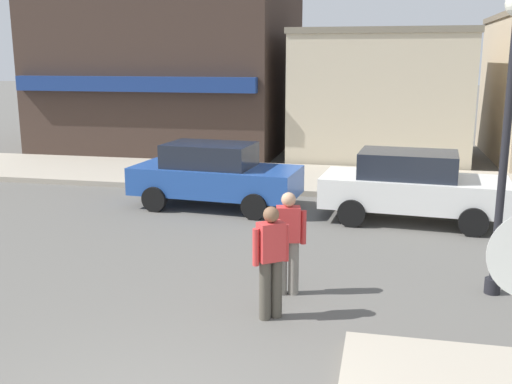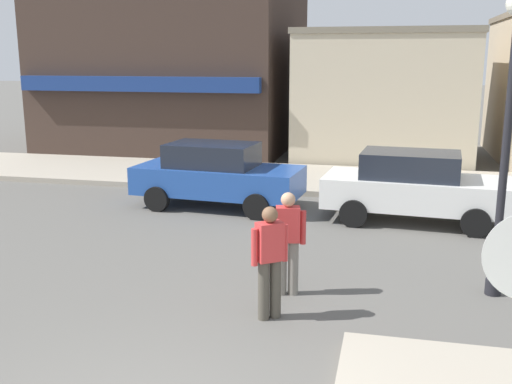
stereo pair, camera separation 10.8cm
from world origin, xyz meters
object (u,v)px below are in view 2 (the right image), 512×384
(parked_car_second, at_px, (414,186))
(pedestrian_crossing_far, at_px, (288,240))
(lamp_post, at_px, (510,101))
(parked_car_nearest, at_px, (217,174))
(pedestrian_crossing_near, at_px, (270,259))

(parked_car_second, distance_m, pedestrian_crossing_far, 5.17)
(lamp_post, xyz_separation_m, parked_car_second, (-1.10, 4.07, -2.15))
(parked_car_nearest, bearing_deg, pedestrian_crossing_far, -62.60)
(pedestrian_crossing_far, bearing_deg, lamp_post, 12.68)
(lamp_post, distance_m, parked_car_second, 4.73)
(parked_car_nearest, height_order, pedestrian_crossing_far, pedestrian_crossing_far)
(lamp_post, relative_size, parked_car_nearest, 1.10)
(pedestrian_crossing_near, height_order, pedestrian_crossing_far, same)
(pedestrian_crossing_near, bearing_deg, parked_car_second, 69.84)
(parked_car_nearest, distance_m, pedestrian_crossing_near, 6.53)
(lamp_post, xyz_separation_m, pedestrian_crossing_near, (-3.19, -1.61, -2.09))
(lamp_post, bearing_deg, pedestrian_crossing_near, -153.16)
(parked_car_second, relative_size, pedestrian_crossing_near, 2.56)
(parked_car_nearest, height_order, parked_car_second, same)
(parked_car_nearest, height_order, pedestrian_crossing_near, pedestrian_crossing_near)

